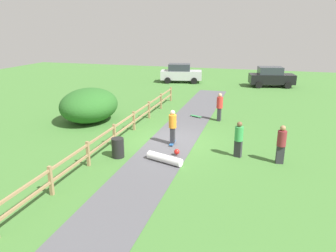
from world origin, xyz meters
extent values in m
plane|color=#427533|center=(0.00, 0.00, 0.00)|extent=(60.00, 60.00, 0.00)
cube|color=#515156|center=(0.00, 0.00, 0.01)|extent=(2.40, 28.00, 0.02)
cube|color=#997A51|center=(-2.60, -6.43, 0.55)|extent=(0.12, 0.12, 1.10)
cube|color=#997A51|center=(-2.60, -3.86, 0.55)|extent=(0.12, 0.12, 1.10)
cube|color=#997A51|center=(-2.60, -1.29, 0.55)|extent=(0.12, 0.12, 1.10)
cube|color=#997A51|center=(-2.60, 1.29, 0.55)|extent=(0.12, 0.12, 1.10)
cube|color=#997A51|center=(-2.60, 3.86, 0.55)|extent=(0.12, 0.12, 1.10)
cube|color=#997A51|center=(-2.60, 6.43, 0.55)|extent=(0.12, 0.12, 1.10)
cube|color=#997A51|center=(-2.60, 9.00, 0.55)|extent=(0.12, 0.12, 1.10)
cube|color=#997A51|center=(-2.60, 0.00, 0.50)|extent=(0.08, 18.00, 0.09)
cube|color=#997A51|center=(-2.60, 0.00, 0.95)|extent=(0.08, 18.00, 0.09)
ellipsoid|color=#286023|center=(-5.88, 2.13, 1.03)|extent=(3.36, 4.03, 2.07)
cylinder|color=black|center=(-1.80, -2.62, 0.45)|extent=(0.56, 0.56, 0.90)
cube|color=#265999|center=(0.14, -0.37, 0.09)|extent=(0.25, 0.81, 0.02)
cylinder|color=silver|center=(0.05, -0.09, 0.05)|extent=(0.03, 0.06, 0.06)
cylinder|color=silver|center=(0.20, -0.08, 0.05)|extent=(0.03, 0.06, 0.06)
cylinder|color=silver|center=(0.08, -0.65, 0.05)|extent=(0.03, 0.06, 0.06)
cylinder|color=silver|center=(0.23, -0.64, 0.05)|extent=(0.03, 0.06, 0.06)
cube|color=#2D2D33|center=(0.14, -0.37, 0.50)|extent=(0.22, 0.33, 0.79)
cylinder|color=orange|center=(0.14, -0.37, 1.22)|extent=(0.40, 0.40, 0.65)
sphere|color=beige|center=(0.14, -0.37, 1.66)|extent=(0.24, 0.24, 0.24)
cylinder|color=white|center=(0.41, -2.66, 0.20)|extent=(1.73, 0.88, 0.36)
sphere|color=red|center=(0.72, -1.74, 0.20)|extent=(0.26, 0.26, 0.26)
cube|color=#338C4C|center=(0.28, 4.85, 0.09)|extent=(0.81, 0.52, 0.02)
cylinder|color=silver|center=(-0.01, 4.89, 0.05)|extent=(0.07, 0.05, 0.06)
cylinder|color=silver|center=(0.05, 5.03, 0.05)|extent=(0.07, 0.05, 0.06)
cylinder|color=silver|center=(0.50, 4.66, 0.05)|extent=(0.07, 0.05, 0.06)
cylinder|color=silver|center=(0.56, 4.80, 0.05)|extent=(0.07, 0.05, 0.06)
cube|color=#2D2D33|center=(5.22, -1.30, 0.40)|extent=(0.35, 0.24, 0.81)
cylinder|color=maroon|center=(5.22, -1.30, 1.14)|extent=(0.43, 0.43, 0.67)
sphere|color=#9E704C|center=(5.22, -1.30, 1.60)|extent=(0.24, 0.24, 0.24)
cube|color=#2D2D33|center=(3.41, -1.07, 0.39)|extent=(0.37, 0.29, 0.78)
cylinder|color=green|center=(3.41, -1.07, 1.11)|extent=(0.48, 0.48, 0.65)
sphere|color=brown|center=(3.41, -1.07, 1.55)|extent=(0.24, 0.24, 0.24)
cube|color=#2D2D33|center=(1.81, 4.52, 0.41)|extent=(0.23, 0.34, 0.82)
cylinder|color=red|center=(1.81, 4.52, 1.17)|extent=(0.41, 0.41, 0.69)
sphere|color=tan|center=(1.81, 4.52, 1.63)|extent=(0.25, 0.25, 0.25)
cube|color=#B7B7BC|center=(-3.91, 17.63, 0.77)|extent=(4.46, 2.51, 0.90)
cube|color=#2D333D|center=(-4.11, 17.59, 1.57)|extent=(2.47, 1.97, 0.70)
cylinder|color=black|center=(-2.77, 18.76, 0.32)|extent=(0.68, 0.36, 0.64)
cylinder|color=black|center=(-2.41, 17.04, 0.32)|extent=(0.68, 0.36, 0.64)
cylinder|color=black|center=(-5.41, 18.22, 0.32)|extent=(0.68, 0.36, 0.64)
cylinder|color=black|center=(-5.06, 16.49, 0.32)|extent=(0.68, 0.36, 0.64)
cube|color=black|center=(5.09, 17.63, 0.77)|extent=(4.46, 2.54, 0.90)
cube|color=#2D333D|center=(4.89, 17.58, 1.57)|extent=(2.48, 1.98, 0.70)
cylinder|color=black|center=(6.23, 18.77, 0.32)|extent=(0.68, 0.37, 0.64)
cylinder|color=black|center=(6.59, 17.05, 0.32)|extent=(0.68, 0.37, 0.64)
cylinder|color=black|center=(3.59, 18.21, 0.32)|extent=(0.68, 0.37, 0.64)
cylinder|color=black|center=(3.95, 16.48, 0.32)|extent=(0.68, 0.37, 0.64)
camera|label=1|loc=(4.20, -15.09, 5.76)|focal=34.61mm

